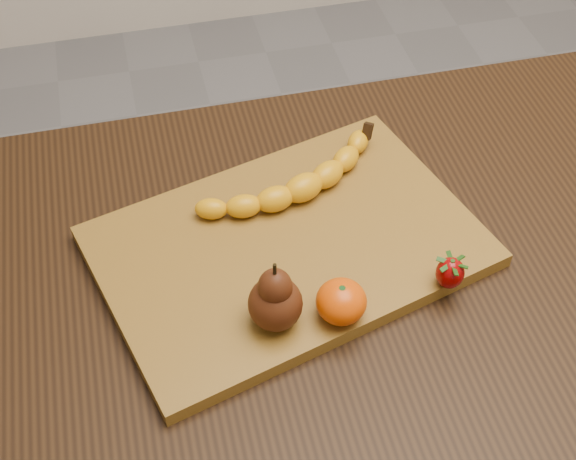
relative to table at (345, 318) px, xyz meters
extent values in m
cube|color=black|center=(0.00, 0.00, 0.08)|extent=(1.00, 0.70, 0.04)
cylinder|color=black|center=(-0.45, 0.30, -0.30)|extent=(0.05, 0.05, 0.72)
cylinder|color=black|center=(0.45, 0.30, -0.30)|extent=(0.05, 0.05, 0.72)
cube|color=brown|center=(-0.06, 0.05, 0.11)|extent=(0.51, 0.41, 0.02)
ellipsoid|color=#E14802|center=(-0.03, -0.08, 0.14)|extent=(0.07, 0.07, 0.05)
camera|label=1|loc=(-0.22, -0.59, 0.84)|focal=50.00mm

